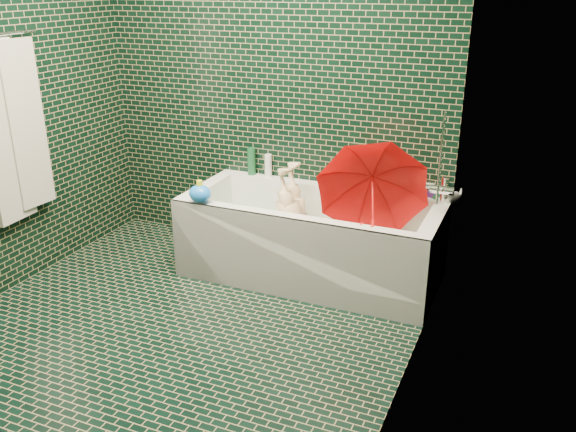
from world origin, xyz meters
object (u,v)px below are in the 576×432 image
at_px(bathtub, 310,247).
at_px(bath_toy, 200,193).
at_px(rubber_duck, 399,188).
at_px(child, 295,229).
at_px(umbrella, 373,200).

relative_size(bathtub, bath_toy, 9.16).
relative_size(bathtub, rubber_duck, 13.39).
bearing_deg(bathtub, bath_toy, -153.39).
xyz_separation_m(child, bath_toy, (-0.51, -0.37, 0.30)).
relative_size(bathtub, umbrella, 2.45).
bearing_deg(child, umbrella, 87.31).
xyz_separation_m(rubber_duck, bath_toy, (-1.14, -0.66, 0.02)).
bearing_deg(umbrella, child, 158.55).
xyz_separation_m(child, rubber_duck, (0.63, 0.30, 0.28)).
bearing_deg(bathtub, rubber_duck, 34.45).
distance_m(rubber_duck, bath_toy, 1.32).
height_order(bathtub, child, bathtub).
bearing_deg(child, bath_toy, -50.65).
bearing_deg(rubber_duck, umbrella, -122.83).
bearing_deg(child, rubber_duck, 118.85).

